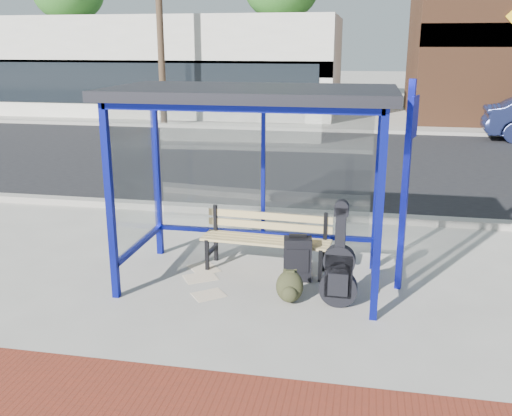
% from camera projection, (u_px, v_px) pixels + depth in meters
% --- Properties ---
extents(ground, '(120.00, 120.00, 0.00)m').
position_uv_depth(ground, '(252.00, 281.00, 7.23)').
color(ground, '#B2ADA0').
rests_on(ground, ground).
extents(brick_paver_strip, '(60.00, 1.00, 0.01)m').
position_uv_depth(brick_paver_strip, '(191.00, 403.00, 4.78)').
color(brick_paver_strip, maroon).
rests_on(brick_paver_strip, ground).
extents(curb_near, '(60.00, 0.25, 0.12)m').
position_uv_depth(curb_near, '(285.00, 213.00, 9.95)').
color(curb_near, gray).
rests_on(curb_near, ground).
extents(street_asphalt, '(60.00, 10.00, 0.00)m').
position_uv_depth(street_asphalt, '(313.00, 160.00, 14.77)').
color(street_asphalt, black).
rests_on(street_asphalt, ground).
extents(curb_far, '(60.00, 0.25, 0.12)m').
position_uv_depth(curb_far, '(327.00, 130.00, 19.57)').
color(curb_far, gray).
rests_on(curb_far, ground).
extents(far_sidewalk, '(60.00, 4.00, 0.01)m').
position_uv_depth(far_sidewalk, '(331.00, 124.00, 21.38)').
color(far_sidewalk, '#B2ADA0').
rests_on(far_sidewalk, ground).
extents(bus_shelter, '(3.30, 1.80, 2.42)m').
position_uv_depth(bus_shelter, '(253.00, 117.00, 6.72)').
color(bus_shelter, navy).
rests_on(bus_shelter, ground).
extents(storefront_white, '(18.00, 6.04, 4.00)m').
position_uv_depth(storefront_white, '(134.00, 65.00, 25.29)').
color(storefront_white, silver).
rests_on(storefront_white, ground).
extents(utility_pole_west, '(1.60, 0.24, 8.00)m').
position_uv_depth(utility_pole_west, '(159.00, 8.00, 19.83)').
color(utility_pole_west, '#4C3826').
rests_on(utility_pole_west, ground).
extents(bench, '(1.72, 0.52, 0.80)m').
position_uv_depth(bench, '(267.00, 237.00, 7.52)').
color(bench, black).
rests_on(bench, ground).
extents(guitar_bag, '(0.44, 0.13, 1.19)m').
position_uv_depth(guitar_bag, '(339.00, 271.00, 6.44)').
color(guitar_bag, black).
rests_on(guitar_bag, ground).
extents(suitcase, '(0.38, 0.27, 0.61)m').
position_uv_depth(suitcase, '(297.00, 259.00, 7.21)').
color(suitcase, black).
rests_on(suitcase, ground).
extents(backpack, '(0.34, 0.32, 0.38)m').
position_uv_depth(backpack, '(290.00, 287.00, 6.61)').
color(backpack, '#272917').
rests_on(backpack, ground).
extents(sign_post, '(0.14, 0.31, 2.53)m').
position_uv_depth(sign_post, '(407.00, 176.00, 6.64)').
color(sign_post, '#0E149D').
rests_on(sign_post, ground).
extents(newspaper_a, '(0.51, 0.53, 0.01)m').
position_uv_depth(newspaper_a, '(204.00, 268.00, 7.65)').
color(newspaper_a, white).
rests_on(newspaper_a, ground).
extents(newspaper_b, '(0.47, 0.45, 0.01)m').
position_uv_depth(newspaper_b, '(209.00, 295.00, 6.84)').
color(newspaper_b, white).
rests_on(newspaper_b, ground).
extents(newspaper_c, '(0.51, 0.48, 0.01)m').
position_uv_depth(newspaper_c, '(200.00, 278.00, 7.34)').
color(newspaper_c, white).
rests_on(newspaper_c, ground).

